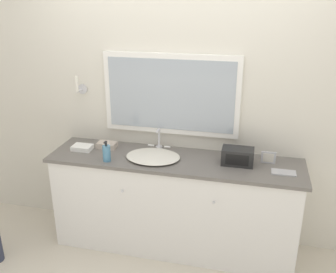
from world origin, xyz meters
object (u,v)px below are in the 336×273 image
appliance_box (238,156)px  picture_frame (268,157)px  sink_basin (153,156)px  soap_bottle (107,153)px

appliance_box → picture_frame: 0.26m
appliance_box → picture_frame: bearing=17.4°
sink_basin → soap_bottle: size_ratio=2.58×
soap_bottle → appliance_box: soap_bottle is taller
sink_basin → appliance_box: 0.71m
sink_basin → picture_frame: 0.96m
appliance_box → sink_basin: bearing=-176.3°
sink_basin → appliance_box: (0.70, 0.05, 0.05)m
sink_basin → appliance_box: size_ratio=1.80×
sink_basin → picture_frame: bearing=7.4°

